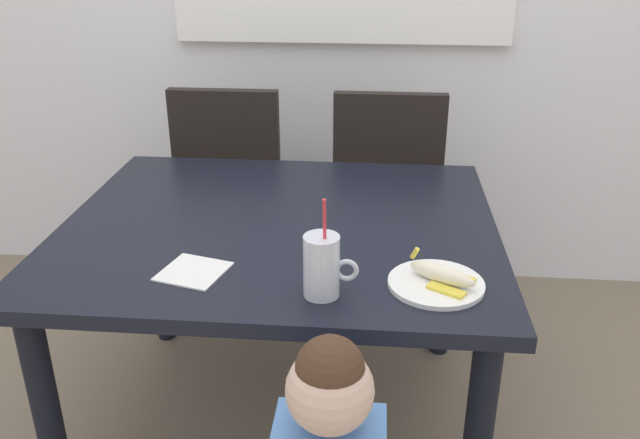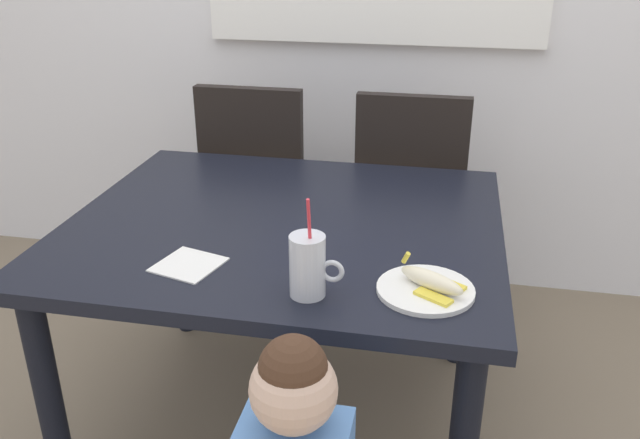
{
  "view_description": "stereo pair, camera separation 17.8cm",
  "coord_description": "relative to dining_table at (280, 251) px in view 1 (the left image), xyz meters",
  "views": [
    {
      "loc": [
        0.27,
        -1.73,
        1.53
      ],
      "look_at": [
        0.13,
        -0.11,
        0.8
      ],
      "focal_mm": 37.19,
      "sensor_mm": 36.0,
      "label": 1
    },
    {
      "loc": [
        0.45,
        -1.7,
        1.53
      ],
      "look_at": [
        0.13,
        -0.11,
        0.8
      ],
      "focal_mm": 37.19,
      "sensor_mm": 36.0,
      "label": 2
    }
  ],
  "objects": [
    {
      "name": "dining_table",
      "position": [
        0.0,
        0.0,
        0.0
      ],
      "size": [
        1.25,
        1.07,
        0.74
      ],
      "color": "black",
      "rests_on": "ground"
    },
    {
      "name": "snack_plate",
      "position": [
        0.43,
        -0.34,
        0.1
      ],
      "size": [
        0.23,
        0.23,
        0.01
      ],
      "primitive_type": "cylinder",
      "color": "white",
      "rests_on": "dining_table"
    },
    {
      "name": "milk_cup",
      "position": [
        0.16,
        -0.4,
        0.16
      ],
      "size": [
        0.13,
        0.08,
        0.25
      ],
      "color": "silver",
      "rests_on": "dining_table"
    },
    {
      "name": "paper_napkin",
      "position": [
        -0.17,
        -0.32,
        0.1
      ],
      "size": [
        0.18,
        0.18,
        0.0
      ],
      "primitive_type": "cube",
      "rotation": [
        0.0,
        0.0,
        -0.27
      ],
      "color": "white",
      "rests_on": "dining_table"
    },
    {
      "name": "ground_plane",
      "position": [
        0.0,
        0.0,
        -0.64
      ],
      "size": [
        24.0,
        24.0,
        0.0
      ],
      "primitive_type": "plane",
      "color": "#7A6B56"
    },
    {
      "name": "peeled_banana",
      "position": [
        0.44,
        -0.34,
        0.13
      ],
      "size": [
        0.17,
        0.15,
        0.07
      ],
      "rotation": [
        0.0,
        0.0,
        -0.55
      ],
      "color": "#F4EAC6",
      "rests_on": "snack_plate"
    },
    {
      "name": "dining_chair_right",
      "position": [
        0.32,
        0.79,
        -0.1
      ],
      "size": [
        0.44,
        0.44,
        0.96
      ],
      "rotation": [
        0.0,
        0.0,
        3.14
      ],
      "color": "black",
      "rests_on": "ground"
    },
    {
      "name": "dining_chair_left",
      "position": [
        -0.31,
        0.78,
        -0.1
      ],
      "size": [
        0.44,
        0.44,
        0.96
      ],
      "rotation": [
        0.0,
        0.0,
        3.14
      ],
      "color": "black",
      "rests_on": "ground"
    }
  ]
}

